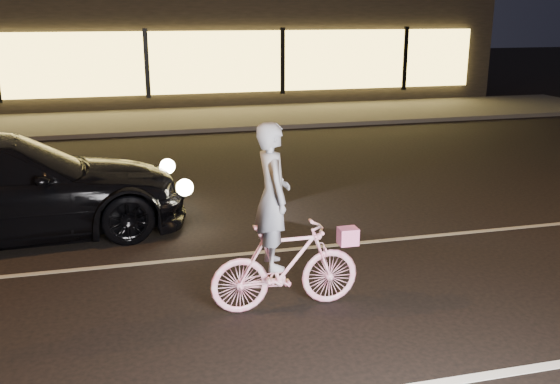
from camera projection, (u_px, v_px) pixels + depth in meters
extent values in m
plane|color=black|center=(226.00, 328.00, 6.61)|extent=(90.00, 90.00, 0.00)
cube|color=gray|center=(201.00, 258.00, 8.46)|extent=(60.00, 0.10, 0.01)
cube|color=#383533|center=(153.00, 121.00, 18.67)|extent=(30.00, 4.00, 0.12)
cube|color=black|center=(140.00, 44.00, 23.71)|extent=(25.00, 8.00, 4.00)
cube|color=#FFD359|center=(147.00, 64.00, 20.01)|extent=(23.00, 0.15, 2.00)
cube|color=black|center=(147.00, 64.00, 19.94)|extent=(0.15, 0.08, 2.20)
cube|color=black|center=(283.00, 61.00, 21.02)|extent=(0.15, 0.08, 2.20)
cube|color=black|center=(405.00, 59.00, 22.10)|extent=(0.15, 0.08, 2.20)
imported|color=#FF4585|center=(285.00, 266.00, 6.91)|extent=(1.69, 0.48, 1.02)
imported|color=silver|center=(273.00, 196.00, 6.65)|extent=(0.38, 0.58, 1.60)
cube|color=#F15190|center=(348.00, 236.00, 7.01)|extent=(0.21, 0.17, 0.19)
imported|color=black|center=(2.00, 187.00, 9.05)|extent=(5.45, 2.66, 1.53)
sphere|color=#FFF2BF|center=(167.00, 166.00, 10.54)|extent=(0.25, 0.25, 0.25)
sphere|color=#FFF2BF|center=(185.00, 187.00, 9.28)|extent=(0.25, 0.25, 0.25)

